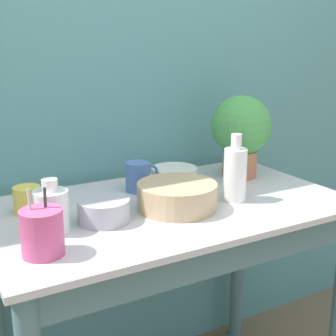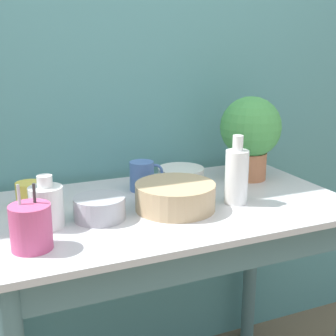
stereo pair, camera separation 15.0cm
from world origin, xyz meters
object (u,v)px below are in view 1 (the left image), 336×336
(bowl_wash_large, at_px, (176,196))
(mug_blue, at_px, (138,177))
(bottle_short, at_px, (51,210))
(bottle_tall, at_px, (235,173))
(mug_yellow, at_px, (28,200))
(utensil_cup, at_px, (42,232))
(bowl_small_enamel_white, at_px, (174,174))
(potted_plant, at_px, (241,131))
(bowl_small_steel, at_px, (104,210))

(bowl_wash_large, height_order, mug_blue, mug_blue)
(bottle_short, bearing_deg, mug_blue, 29.82)
(mug_blue, bearing_deg, bottle_tall, -46.71)
(bowl_wash_large, distance_m, mug_yellow, 0.46)
(bottle_tall, bearing_deg, bowl_wash_large, 172.99)
(mug_yellow, distance_m, mug_blue, 0.39)
(bottle_short, xyz_separation_m, mug_blue, (0.37, 0.21, -0.01))
(utensil_cup, bearing_deg, bowl_small_enamel_white, 32.49)
(bowl_wash_large, distance_m, utensil_cup, 0.47)
(mug_blue, xyz_separation_m, bowl_small_enamel_white, (0.17, 0.04, -0.03))
(bottle_tall, height_order, mug_yellow, bottle_tall)
(potted_plant, distance_m, bottle_tall, 0.30)
(mug_yellow, height_order, bowl_small_enamel_white, mug_yellow)
(bottle_tall, distance_m, bowl_small_enamel_white, 0.30)
(bowl_small_enamel_white, bearing_deg, mug_yellow, -173.36)
(mug_yellow, relative_size, bowl_small_steel, 0.76)
(potted_plant, relative_size, bottle_short, 2.06)
(bottle_short, xyz_separation_m, mug_yellow, (-0.02, 0.18, -0.02))
(mug_blue, bearing_deg, bowl_small_enamel_white, 12.57)
(utensil_cup, bearing_deg, mug_blue, 38.60)
(bottle_tall, distance_m, bowl_small_steel, 0.45)
(mug_blue, bearing_deg, bottle_short, -150.18)
(mug_yellow, bearing_deg, potted_plant, -0.08)
(mug_yellow, xyz_separation_m, bowl_small_steel, (0.18, -0.18, -0.01))
(bowl_small_steel, distance_m, utensil_cup, 0.25)
(bottle_short, distance_m, utensil_cup, 0.14)
(bottle_tall, relative_size, mug_yellow, 1.91)
(bottle_tall, xyz_separation_m, bottle_short, (-0.60, 0.04, -0.03))
(bowl_wash_large, height_order, mug_yellow, same)
(bowl_small_steel, bearing_deg, bottle_short, -179.53)
(bowl_wash_large, bearing_deg, mug_blue, 95.76)
(potted_plant, bearing_deg, bowl_wash_large, -154.31)
(bowl_small_enamel_white, relative_size, utensil_cup, 1.02)
(mug_blue, height_order, utensil_cup, utensil_cup)
(bowl_small_steel, height_order, bowl_small_enamel_white, bowl_small_steel)
(bottle_tall, xyz_separation_m, mug_yellow, (-0.63, 0.22, -0.05))
(bowl_wash_large, distance_m, mug_blue, 0.22)
(bottle_short, height_order, bowl_small_enamel_white, bottle_short)
(mug_yellow, distance_m, utensil_cup, 0.32)
(mug_yellow, bearing_deg, bottle_tall, -19.44)
(bowl_small_enamel_white, bearing_deg, bowl_wash_large, -119.21)
(bowl_wash_large, relative_size, mug_blue, 2.03)
(mug_yellow, xyz_separation_m, mug_blue, (0.39, 0.03, 0.01))
(bottle_tall, distance_m, bottle_short, 0.61)
(bottle_short, relative_size, mug_yellow, 1.30)
(bowl_wash_large, xyz_separation_m, bowl_small_enamel_white, (0.15, 0.26, -0.01))
(bottle_short, distance_m, mug_yellow, 0.19)
(bowl_wash_large, xyz_separation_m, bottle_short, (-0.39, 0.01, 0.02))
(bowl_small_enamel_white, distance_m, utensil_cup, 0.71)
(bottle_tall, height_order, bowl_small_enamel_white, bottle_tall)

